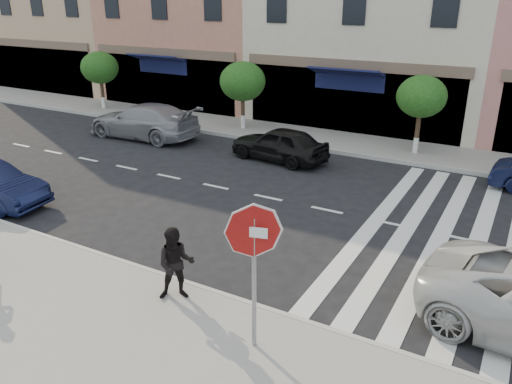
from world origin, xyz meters
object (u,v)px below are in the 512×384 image
Objects in this scene: stop_sign at (254,247)px; car_far_left at (143,121)px; walker at (176,264)px; car_far_mid at (279,144)px.

stop_sign is 0.52× the size of car_far_left.
stop_sign is 2.50m from walker.
car_far_mid is at bearing 99.24° from stop_sign.
car_far_mid is at bearing 69.88° from walker.
car_far_left reaches higher than car_far_mid.
walker reaches higher than car_far_mid.
car_far_mid is at bearing 88.46° from car_far_left.
walker is 10.01m from car_far_mid.
stop_sign is at bearing -49.61° from walker.
walker is at bearing 42.66° from car_far_left.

